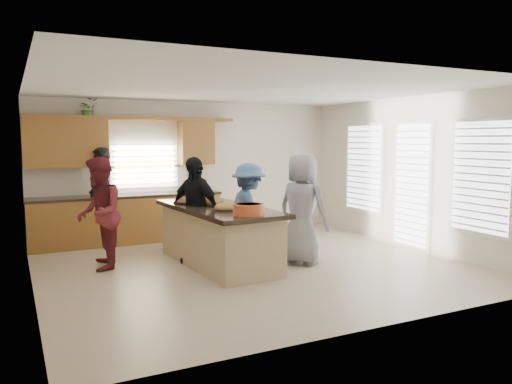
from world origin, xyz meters
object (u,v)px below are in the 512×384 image
woman_left_front (194,210)px  woman_right_back (249,212)px  salad_bowl (248,209)px  woman_left_back (101,197)px  woman_left_mid (99,213)px  island (219,237)px  woman_right_front (302,209)px

woman_left_front → woman_right_back: woman_left_front is taller
salad_bowl → woman_left_front: (-0.34, 1.33, -0.17)m
woman_left_back → woman_left_mid: size_ratio=1.07×
salad_bowl → woman_right_back: 1.29m
island → salad_bowl: salad_bowl is taller
woman_left_front → salad_bowl: bearing=-12.8°
woman_left_back → woman_left_front: (1.15, -2.01, -0.06)m
woman_right_back → woman_left_back: bearing=44.2°
woman_left_front → woman_right_back: (0.89, -0.19, -0.06)m
island → woman_right_back: size_ratio=1.70×
salad_bowl → woman_right_back: size_ratio=0.27×
island → woman_left_mid: (-1.76, 0.56, 0.43)m
woman_left_front → woman_right_front: woman_right_front is taller
woman_right_back → woman_left_front: bearing=79.5°
woman_left_mid → woman_right_back: bearing=89.8°
salad_bowl → woman_left_mid: (-1.80, 1.60, -0.16)m
woman_right_front → salad_bowl: bearing=86.3°
island → salad_bowl: bearing=-91.6°
woman_left_back → woman_right_front: woman_left_back is taller
salad_bowl → woman_left_back: woman_left_back is taller
island → woman_right_front: bearing=-27.1°
woman_left_back → salad_bowl: bearing=9.7°
woman_left_back → woman_right_back: size_ratio=1.15×
salad_bowl → woman_left_back: (-1.49, 3.34, -0.10)m
island → woman_right_front: woman_right_front is taller
woman_left_front → woman_right_front: (1.54, -0.83, 0.03)m
salad_bowl → woman_left_front: size_ratio=0.25×
salad_bowl → woman_right_front: 1.31m
woman_right_back → salad_bowl: bearing=155.7°
woman_left_front → woman_left_mid: bearing=-127.6°
woman_right_back → woman_left_mid: bearing=80.4°
woman_left_mid → woman_right_front: (3.00, -1.10, 0.03)m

